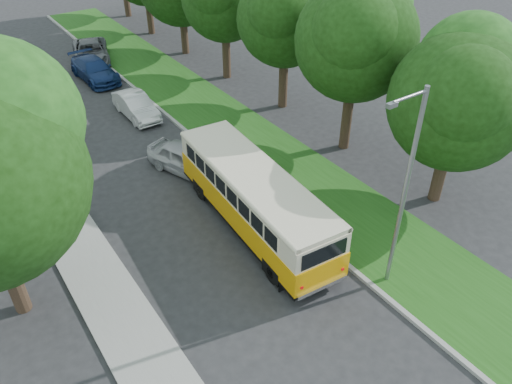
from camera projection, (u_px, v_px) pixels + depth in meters
ground at (257, 288)px, 18.84m from camera, size 120.00×120.00×0.00m
curb at (259, 192)px, 23.82m from camera, size 0.20×70.00×0.15m
grass_verge at (298, 177)px, 24.91m from camera, size 4.50×70.00×0.13m
sidewalk at (88, 262)px, 19.93m from camera, size 2.20×70.00×0.12m
treeline at (125, 6)px, 28.92m from camera, size 24.27×41.91×9.46m
lamppost_near at (404, 189)px, 16.59m from camera, size 1.71×0.16×8.00m
warning_sign at (37, 151)px, 23.79m from camera, size 0.56×0.10×2.50m
vintage_bus at (255, 201)px, 20.98m from camera, size 3.18×9.83×2.87m
car_silver at (186, 159)px, 25.03m from camera, size 3.08×4.66×1.47m
car_white at (136, 106)px, 30.06m from camera, size 1.51×4.21×1.38m
car_blue at (95, 70)px, 34.65m from camera, size 2.31×5.17×1.47m
car_grey at (91, 52)px, 37.34m from camera, size 4.02×6.03×1.54m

